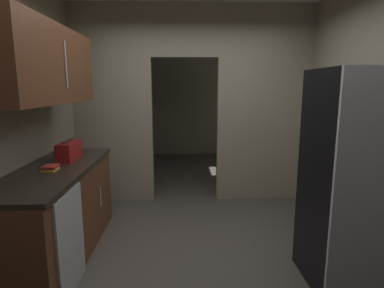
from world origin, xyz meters
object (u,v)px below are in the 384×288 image
(refrigerator, at_px, (360,181))
(dishwasher, at_px, (71,242))
(boombox, at_px, (69,151))
(book_stack, at_px, (51,168))

(refrigerator, xyz_separation_m, dishwasher, (-2.34, -0.04, -0.48))
(dishwasher, bearing_deg, boombox, 107.94)
(dishwasher, bearing_deg, refrigerator, 1.03)
(boombox, bearing_deg, book_stack, -92.50)
(refrigerator, xyz_separation_m, book_stack, (-2.64, 0.40, 0.03))
(dishwasher, height_order, boombox, boombox)
(refrigerator, relative_size, dishwasher, 2.14)
(dishwasher, relative_size, book_stack, 5.35)
(dishwasher, xyz_separation_m, boombox, (-0.28, 0.86, 0.57))
(boombox, relative_size, book_stack, 2.49)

